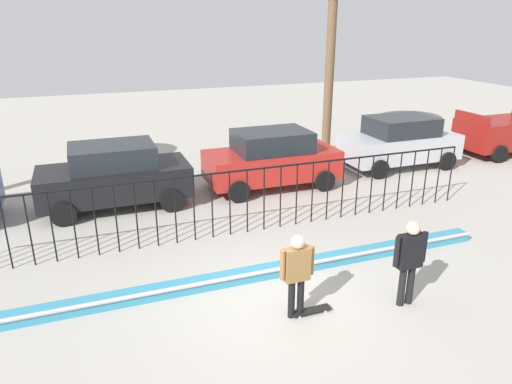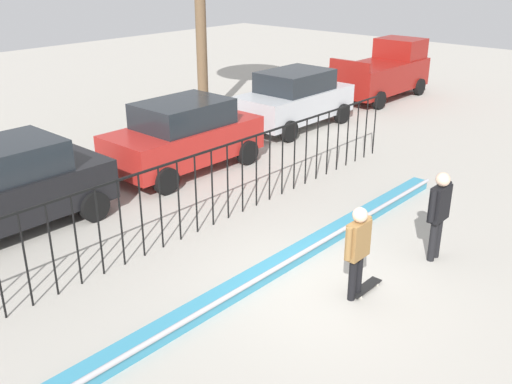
{
  "view_description": "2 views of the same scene",
  "coord_description": "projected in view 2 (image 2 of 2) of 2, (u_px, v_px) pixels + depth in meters",
  "views": [
    {
      "loc": [
        -3.28,
        -7.42,
        5.31
      ],
      "look_at": [
        0.58,
        2.98,
        1.23
      ],
      "focal_mm": 33.36,
      "sensor_mm": 36.0,
      "label": 1
    },
    {
      "loc": [
        -7.37,
        -4.94,
        5.45
      ],
      "look_at": [
        0.81,
        2.4,
        0.92
      ],
      "focal_mm": 40.64,
      "sensor_mm": 36.0,
      "label": 2
    }
  ],
  "objects": [
    {
      "name": "ground_plane",
      "position": [
        327.0,
        288.0,
        10.2
      ],
      "size": [
        60.0,
        60.0,
        0.0
      ],
      "primitive_type": "plane",
      "color": "#ADA89E"
    },
    {
      "name": "bowl_coping_ledge",
      "position": [
        282.0,
        263.0,
        10.78
      ],
      "size": [
        11.0,
        0.4,
        0.27
      ],
      "color": "teal",
      "rests_on": "ground"
    },
    {
      "name": "perimeter_fence",
      "position": [
        196.0,
        185.0,
        11.85
      ],
      "size": [
        14.04,
        0.04,
        1.73
      ],
      "color": "black",
      "rests_on": "ground"
    },
    {
      "name": "skateboarder",
      "position": [
        358.0,
        245.0,
        9.54
      ],
      "size": [
        0.68,
        0.25,
        1.67
      ],
      "rotation": [
        0.0,
        0.0,
        0.17
      ],
      "color": "black",
      "rests_on": "ground"
    },
    {
      "name": "skateboard",
      "position": [
        365.0,
        287.0,
        10.1
      ],
      "size": [
        0.8,
        0.2,
        0.07
      ],
      "rotation": [
        0.0,
        0.0,
        -0.24
      ],
      "color": "black",
      "rests_on": "ground"
    },
    {
      "name": "camera_operator",
      "position": [
        439.0,
        208.0,
        10.79
      ],
      "size": [
        0.72,
        0.27,
        1.77
      ],
      "rotation": [
        0.0,
        0.0,
        2.19
      ],
      "color": "black",
      "rests_on": "ground"
    },
    {
      "name": "parked_car_black",
      "position": [
        4.0,
        187.0,
        11.99
      ],
      "size": [
        4.3,
        2.12,
        1.9
      ],
      "rotation": [
        0.0,
        0.0,
        -0.03
      ],
      "color": "black",
      "rests_on": "ground"
    },
    {
      "name": "parked_car_red",
      "position": [
        184.0,
        135.0,
        15.43
      ],
      "size": [
        4.3,
        2.12,
        1.9
      ],
      "rotation": [
        0.0,
        0.0,
        0.06
      ],
      "color": "#B2231E",
      "rests_on": "ground"
    },
    {
      "name": "parked_car_silver",
      "position": [
        295.0,
        98.0,
        19.36
      ],
      "size": [
        4.3,
        2.12,
        1.9
      ],
      "rotation": [
        0.0,
        0.0,
        -0.01
      ],
      "color": "#B7BABF",
      "rests_on": "ground"
    },
    {
      "name": "pickup_truck",
      "position": [
        384.0,
        72.0,
        23.41
      ],
      "size": [
        4.7,
        2.12,
        2.24
      ],
      "rotation": [
        0.0,
        0.0,
        -0.02
      ],
      "color": "maroon",
      "rests_on": "ground"
    }
  ]
}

